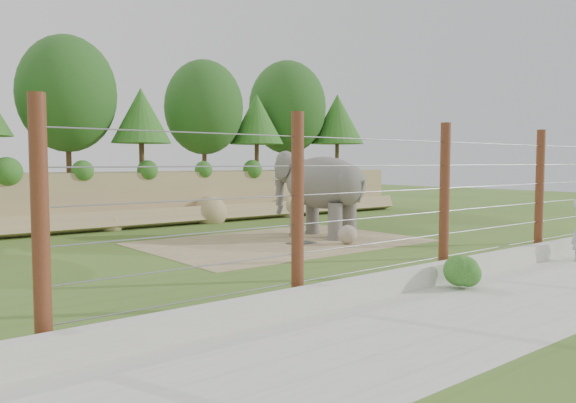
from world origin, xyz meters
TOP-DOWN VIEW (x-y plane):
  - ground at (0.00, 0.00)m, footprint 90.00×90.00m
  - back_embankment at (0.59, 12.68)m, footprint 30.00×5.52m
  - dirt_patch at (0.50, 3.00)m, footprint 10.00×7.00m
  - drain_grate at (0.80, 2.22)m, footprint 1.00×0.60m
  - elephant at (2.70, 3.11)m, footprint 2.76×4.46m
  - stone_ball at (2.00, 1.03)m, footprint 0.69×0.69m
  - retaining_wall at (0.00, -5.00)m, footprint 26.00×0.35m
  - walkway at (0.00, -7.00)m, footprint 26.00×4.00m
  - barrier_fence at (0.00, -4.50)m, footprint 20.26×0.26m
  - walkway_shrub at (-1.00, -5.80)m, footprint 0.74×0.74m

SIDE VIEW (x-z plane):
  - ground at x=0.00m, z-range 0.00..0.00m
  - walkway at x=0.00m, z-range 0.00..0.01m
  - dirt_patch at x=0.50m, z-range 0.00..0.02m
  - drain_grate at x=0.80m, z-range 0.02..0.05m
  - retaining_wall at x=0.00m, z-range 0.00..0.50m
  - stone_ball at x=2.00m, z-range 0.02..0.71m
  - walkway_shrub at x=-1.00m, z-range 0.01..0.75m
  - elephant at x=2.70m, z-range 0.00..3.35m
  - barrier_fence at x=0.00m, z-range 0.00..4.00m
  - back_embankment at x=0.59m, z-range -0.42..8.35m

